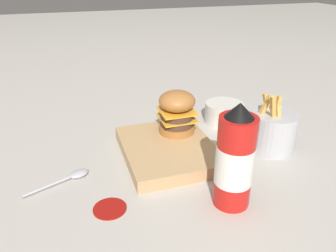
{
  "coord_description": "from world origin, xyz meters",
  "views": [
    {
      "loc": [
        0.67,
        -0.2,
        0.43
      ],
      "look_at": [
        -0.01,
        0.02,
        0.08
      ],
      "focal_mm": 35.0,
      "sensor_mm": 36.0,
      "label": 1
    }
  ],
  "objects": [
    {
      "name": "spoon",
      "position": [
        0.02,
        -0.22,
        0.01
      ],
      "size": [
        0.07,
        0.14,
        0.01
      ],
      "rotation": [
        0.0,
        0.0,
        1.97
      ],
      "color": "#B2B2B7",
      "rests_on": "ground_plane"
    },
    {
      "name": "fries_basket",
      "position": [
        0.04,
        0.29,
        0.05
      ],
      "size": [
        0.12,
        0.12,
        0.16
      ],
      "color": "#B7B7BC",
      "rests_on": "ground_plane"
    },
    {
      "name": "ketchup_bottle",
      "position": [
        0.2,
        0.09,
        0.1
      ],
      "size": [
        0.07,
        0.07,
        0.22
      ],
      "color": "red",
      "rests_on": "ground_plane"
    },
    {
      "name": "ketchup_puddle",
      "position": [
        0.15,
        -0.15,
        0.0
      ],
      "size": [
        0.07,
        0.07,
        0.0
      ],
      "color": "#9E140F",
      "rests_on": "ground_plane"
    },
    {
      "name": "side_bowl",
      "position": [
        -0.14,
        0.24,
        0.03
      ],
      "size": [
        0.12,
        0.12,
        0.06
      ],
      "color": "silver",
      "rests_on": "ground_plane"
    },
    {
      "name": "ground_plane",
      "position": [
        0.0,
        0.0,
        0.0
      ],
      "size": [
        6.0,
        6.0,
        0.0
      ],
      "primitive_type": "plane",
      "color": "#B7B2A8"
    },
    {
      "name": "burger",
      "position": [
        -0.07,
        0.06,
        0.09
      ],
      "size": [
        0.09,
        0.09,
        0.11
      ],
      "color": "#AD6B33",
      "rests_on": "serving_board"
    },
    {
      "name": "serving_board",
      "position": [
        -0.01,
        0.02,
        0.02
      ],
      "size": [
        0.27,
        0.22,
        0.03
      ],
      "color": "tan",
      "rests_on": "ground_plane"
    }
  ]
}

